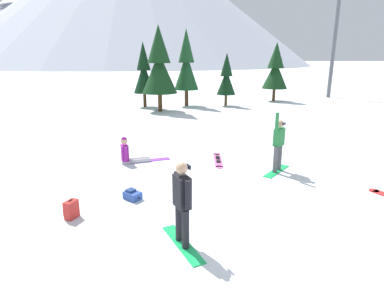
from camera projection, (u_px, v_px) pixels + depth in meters
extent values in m
plane|color=white|center=(277.00, 226.00, 7.17)|extent=(800.00, 800.00, 0.00)
cube|color=#19B259|center=(182.00, 244.00, 6.47)|extent=(0.83, 1.54, 0.02)
cylinder|color=black|center=(179.00, 222.00, 6.50)|extent=(0.15, 0.15, 0.82)
cylinder|color=black|center=(186.00, 229.00, 6.22)|extent=(0.15, 0.15, 0.82)
cube|color=black|center=(182.00, 192.00, 6.16)|extent=(0.37, 0.46, 0.65)
cylinder|color=black|center=(177.00, 185.00, 6.38)|extent=(0.11, 0.11, 0.58)
cylinder|color=black|center=(188.00, 195.00, 5.93)|extent=(0.11, 0.11, 0.58)
sphere|color=tan|center=(182.00, 168.00, 6.04)|extent=(0.24, 0.24, 0.24)
cube|color=black|center=(188.00, 167.00, 6.09)|extent=(0.10, 0.17, 0.08)
cube|color=#19B259|center=(277.00, 171.00, 10.64)|extent=(1.22, 1.29, 0.02)
cylinder|color=#4C4C51|center=(279.00, 157.00, 10.64)|extent=(0.15, 0.15, 0.89)
cylinder|color=#4C4C51|center=(275.00, 159.00, 10.40)|extent=(0.15, 0.15, 0.89)
cube|color=#237238|center=(279.00, 137.00, 10.33)|extent=(0.45, 0.46, 0.57)
cylinder|color=#237238|center=(282.00, 136.00, 10.52)|extent=(0.11, 0.11, 0.58)
cylinder|color=#237238|center=(277.00, 122.00, 9.99)|extent=(0.11, 0.11, 0.60)
sphere|color=tan|center=(280.00, 124.00, 10.21)|extent=(0.24, 0.24, 0.24)
cube|color=black|center=(284.00, 124.00, 10.12)|extent=(0.14, 0.15, 0.08)
cube|color=#B7B7BC|center=(125.00, 162.00, 11.46)|extent=(0.36, 0.42, 0.10)
cylinder|color=#B7B7BC|center=(139.00, 159.00, 11.71)|extent=(0.81, 0.34, 0.14)
cylinder|color=#B7B7BC|center=(140.00, 161.00, 11.52)|extent=(0.81, 0.34, 0.14)
cube|color=#993FD8|center=(150.00, 160.00, 11.76)|extent=(1.52, 0.65, 0.02)
cube|color=#8C1E8C|center=(125.00, 153.00, 11.37)|extent=(0.33, 0.45, 0.58)
cylinder|color=#8C1E8C|center=(124.00, 150.00, 11.60)|extent=(0.11, 0.11, 0.52)
cylinder|color=#8C1E8C|center=(126.00, 154.00, 11.13)|extent=(0.11, 0.11, 0.52)
sphere|color=tan|center=(124.00, 141.00, 11.25)|extent=(0.24, 0.24, 0.24)
sphere|color=#8C1E8C|center=(124.00, 140.00, 11.24)|extent=(0.20, 0.20, 0.20)
cylinder|color=red|center=(374.00, 191.00, 9.06)|extent=(0.36, 0.36, 0.02)
cube|color=pink|center=(218.00, 160.00, 11.77)|extent=(0.42, 1.59, 0.02)
cylinder|color=pink|center=(217.00, 154.00, 12.53)|extent=(0.30, 0.30, 0.02)
cylinder|color=pink|center=(219.00, 167.00, 11.01)|extent=(0.30, 0.30, 0.02)
cube|color=black|center=(218.00, 157.00, 11.99)|extent=(0.16, 0.21, 0.07)
cube|color=black|center=(218.00, 161.00, 11.53)|extent=(0.16, 0.21, 0.07)
cube|color=red|center=(71.00, 209.00, 7.49)|extent=(0.32, 0.38, 0.44)
cube|color=maroon|center=(67.00, 211.00, 7.55)|extent=(0.16, 0.23, 0.20)
cylinder|color=black|center=(70.00, 200.00, 7.43)|extent=(0.08, 0.12, 0.02)
cube|color=#2D4C9E|center=(133.00, 195.00, 8.53)|extent=(0.55, 0.54, 0.21)
cube|color=navy|center=(131.00, 190.00, 8.53)|extent=(0.30, 0.30, 0.07)
cylinder|color=black|center=(139.00, 198.00, 8.39)|extent=(0.10, 0.10, 0.02)
cylinder|color=#472D19|center=(226.00, 100.00, 25.14)|extent=(0.21, 0.21, 0.91)
cone|color=black|center=(226.00, 82.00, 24.77)|extent=(1.47, 1.47, 1.93)
cone|color=black|center=(227.00, 64.00, 24.41)|extent=(0.96, 0.96, 1.77)
cylinder|color=#472D19|center=(160.00, 102.00, 22.52)|extent=(0.30, 0.30, 1.30)
cone|color=#143819|center=(159.00, 73.00, 21.98)|extent=(2.46, 2.46, 2.77)
cone|color=#143819|center=(159.00, 44.00, 21.47)|extent=(1.60, 1.60, 2.54)
cylinder|color=#472D19|center=(145.00, 100.00, 24.61)|extent=(0.25, 0.25, 1.09)
cone|color=black|center=(144.00, 78.00, 24.16)|extent=(1.63, 1.63, 2.32)
cone|color=black|center=(143.00, 56.00, 23.73)|extent=(1.06, 1.06, 2.12)
cylinder|color=#472D19|center=(186.00, 98.00, 25.06)|extent=(0.30, 0.30, 1.30)
cone|color=#194723|center=(186.00, 72.00, 24.52)|extent=(1.91, 1.91, 2.77)
cone|color=#194723|center=(186.00, 45.00, 24.01)|extent=(1.24, 1.24, 2.54)
cylinder|color=#472D19|center=(274.00, 95.00, 27.97)|extent=(0.25, 0.25, 1.11)
cone|color=#143819|center=(275.00, 75.00, 27.52)|extent=(2.19, 2.19, 2.36)
cone|color=#143819|center=(276.00, 55.00, 27.08)|extent=(1.42, 1.42, 2.16)
cylinder|color=#595B60|center=(334.00, 48.00, 29.54)|extent=(0.36, 0.36, 9.13)
cone|color=#8C93A3|center=(48.00, 19.00, 212.90)|extent=(130.18, 130.18, 58.76)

